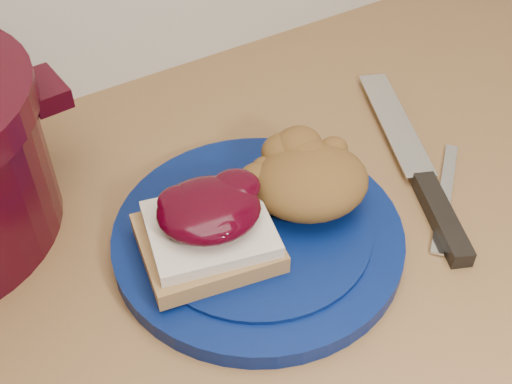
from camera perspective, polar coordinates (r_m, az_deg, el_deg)
plate at (r=0.65m, az=0.18°, el=-3.96°), size 0.36×0.36×0.02m
sandwich at (r=0.60m, az=-4.24°, el=-3.13°), size 0.14×0.13×0.06m
stuffing_mound at (r=0.64m, az=4.85°, el=0.95°), size 0.14×0.13×0.06m
chef_knife at (r=0.72m, az=15.00°, el=0.30°), size 0.16×0.31×0.02m
butter_knife at (r=0.72m, az=16.45°, el=-0.29°), size 0.14×0.12×0.00m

